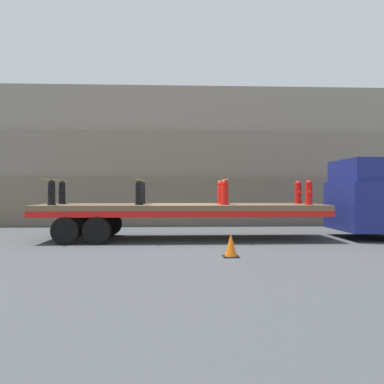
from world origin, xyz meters
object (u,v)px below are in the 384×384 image
(flatbed_trailer, at_px, (167,210))
(fire_hydrant_black_far_1, at_px, (142,193))
(traffic_cone, at_px, (231,245))
(fire_hydrant_red_far_3, at_px, (298,193))
(fire_hydrant_red_near_3, at_px, (309,193))
(fire_hydrant_red_far_2, at_px, (221,193))
(truck_cab, at_px, (373,199))
(fire_hydrant_black_near_0, at_px, (52,193))
(fire_hydrant_red_near_2, at_px, (225,193))
(fire_hydrant_black_far_0, at_px, (62,193))
(fire_hydrant_black_near_1, at_px, (139,193))

(flatbed_trailer, relative_size, fire_hydrant_black_far_1, 11.71)
(traffic_cone, bearing_deg, fire_hydrant_red_far_3, 53.38)
(fire_hydrant_red_near_3, bearing_deg, fire_hydrant_red_far_2, 158.54)
(flatbed_trailer, height_order, fire_hydrant_red_far_2, fire_hydrant_red_far_2)
(truck_cab, bearing_deg, fire_hydrant_black_near_0, -177.10)
(fire_hydrant_red_far_2, bearing_deg, fire_hydrant_red_near_2, -90.00)
(fire_hydrant_red_near_2, bearing_deg, traffic_cone, -94.51)
(fire_hydrant_black_far_0, height_order, fire_hydrant_black_far_1, same)
(flatbed_trailer, height_order, fire_hydrant_black_far_0, fire_hydrant_black_far_0)
(fire_hydrant_black_far_1, xyz_separation_m, traffic_cone, (2.65, -4.22, -1.34))
(flatbed_trailer, xyz_separation_m, fire_hydrant_red_near_3, (4.85, -0.57, 0.62))
(fire_hydrant_red_far_2, xyz_separation_m, fire_hydrant_red_near_3, (2.89, -1.14, 0.00))
(fire_hydrant_black_far_1, xyz_separation_m, fire_hydrant_red_near_2, (2.89, -1.14, 0.00))
(truck_cab, xyz_separation_m, fire_hydrant_red_near_2, (-5.44, -0.57, 0.22))
(fire_hydrant_black_far_0, distance_m, fire_hydrant_red_near_2, 5.90)
(truck_cab, relative_size, fire_hydrant_red_near_2, 3.34)
(traffic_cone, bearing_deg, flatbed_trailer, 115.18)
(flatbed_trailer, relative_size, fire_hydrant_black_near_1, 11.71)
(truck_cab, relative_size, fire_hydrant_black_far_1, 3.34)
(fire_hydrant_black_far_0, xyz_separation_m, fire_hydrant_red_far_2, (5.79, 0.00, 0.00))
(truck_cab, bearing_deg, flatbed_trailer, 180.00)
(truck_cab, distance_m, fire_hydrant_black_near_0, 11.24)
(traffic_cone, bearing_deg, fire_hydrant_red_far_2, 86.70)
(fire_hydrant_black_far_0, xyz_separation_m, traffic_cone, (5.54, -4.22, -1.34))
(fire_hydrant_black_far_1, bearing_deg, fire_hydrant_red_near_2, -21.46)
(flatbed_trailer, bearing_deg, fire_hydrant_black_far_0, 171.55)
(fire_hydrant_black_near_1, distance_m, fire_hydrant_red_near_3, 5.79)
(fire_hydrant_red_near_3, height_order, fire_hydrant_red_far_3, same)
(fire_hydrant_black_near_0, bearing_deg, fire_hydrant_red_far_3, 7.47)
(flatbed_trailer, xyz_separation_m, traffic_cone, (1.72, -3.65, -0.72))
(truck_cab, xyz_separation_m, fire_hydrant_black_far_1, (-8.33, 0.57, 0.22))
(fire_hydrant_black_near_0, bearing_deg, fire_hydrant_black_far_0, 90.00)
(fire_hydrant_black_far_0, bearing_deg, fire_hydrant_red_far_2, 0.00)
(fire_hydrant_red_far_2, bearing_deg, truck_cab, -5.97)
(fire_hydrant_black_near_0, bearing_deg, truck_cab, 2.90)
(fire_hydrant_red_near_3, xyz_separation_m, fire_hydrant_red_far_3, (0.00, 1.14, 0.00))
(fire_hydrant_black_far_0, bearing_deg, traffic_cone, -37.28)
(fire_hydrant_black_far_1, distance_m, fire_hydrant_red_far_3, 5.79)
(fire_hydrant_red_near_2, height_order, fire_hydrant_red_near_3, same)
(fire_hydrant_red_near_2, bearing_deg, fire_hydrant_red_far_2, 90.00)
(truck_cab, height_order, fire_hydrant_red_near_3, truck_cab)
(truck_cab, xyz_separation_m, fire_hydrant_red_near_3, (-2.54, -0.57, 0.22))
(truck_cab, distance_m, fire_hydrant_red_far_2, 5.47)
(fire_hydrant_black_near_0, bearing_deg, traffic_cone, -29.08)
(truck_cab, xyz_separation_m, fire_hydrant_black_far_0, (-11.22, 0.57, 0.22))
(fire_hydrant_black_near_1, bearing_deg, traffic_cone, -49.31)
(fire_hydrant_black_near_0, height_order, fire_hydrant_black_near_1, same)
(fire_hydrant_black_near_0, bearing_deg, fire_hydrant_red_near_3, 0.00)
(fire_hydrant_black_far_1, height_order, fire_hydrant_red_far_2, same)
(flatbed_trailer, xyz_separation_m, fire_hydrant_black_near_0, (-3.83, -0.57, 0.62))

